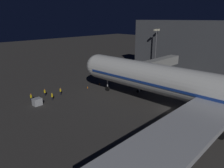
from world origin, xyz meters
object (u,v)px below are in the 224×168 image
apron_floodlight_mast (156,47)px  ground_crew_under_port_wing (45,92)px  ground_crew_near_nose_gear (52,96)px  ground_crew_marshaller_fwd (31,97)px  jet_bridge (153,65)px  ground_crew_by_belt_loader (60,91)px  traffic_cone_nose_port (99,84)px  baggage_container_near_belt (37,102)px  traffic_cone_nose_starboard (88,87)px

apron_floodlight_mast → ground_crew_under_port_wing: bearing=-8.9°
ground_crew_near_nose_gear → ground_crew_marshaller_fwd: 4.71m
jet_bridge → ground_crew_marshaller_fwd: size_ratio=11.44×
ground_crew_marshaller_fwd → apron_floodlight_mast: bearing=172.9°
ground_crew_marshaller_fwd → ground_crew_by_belt_loader: bearing=167.8°
apron_floodlight_mast → traffic_cone_nose_port: bearing=-8.0°
baggage_container_near_belt → ground_crew_marshaller_fwd: size_ratio=1.00×
ground_crew_under_port_wing → traffic_cone_nose_port: 15.79m
jet_bridge → ground_crew_by_belt_loader: 25.32m
traffic_cone_nose_port → traffic_cone_nose_starboard: bearing=0.0°
jet_bridge → ground_crew_by_belt_loader: (21.39, -12.55, -5.10)m
apron_floodlight_mast → ground_crew_by_belt_loader: (35.83, -3.84, -7.76)m
baggage_container_near_belt → ground_crew_marshaller_fwd: 3.28m
jet_bridge → traffic_cone_nose_starboard: jet_bridge is taller
baggage_container_near_belt → ground_crew_near_nose_gear: ground_crew_near_nose_gear is taller
traffic_cone_nose_port → traffic_cone_nose_starboard: same height
ground_crew_by_belt_loader → baggage_container_near_belt: bearing=14.1°
ground_crew_near_nose_gear → traffic_cone_nose_starboard: (-11.41, -0.98, -0.71)m
jet_bridge → baggage_container_near_belt: 30.92m
ground_crew_near_nose_gear → traffic_cone_nose_port: bearing=-176.5°
apron_floodlight_mast → ground_crew_under_port_wing: apron_floodlight_mast is taller
traffic_cone_nose_port → ground_crew_near_nose_gear: bearing=3.5°
ground_crew_near_nose_gear → ground_crew_by_belt_loader: (-3.28, -1.57, 0.03)m
ground_crew_near_nose_gear → traffic_cone_nose_starboard: 11.47m
apron_floodlight_mast → ground_crew_marshaller_fwd: size_ratio=8.29×
ground_crew_near_nose_gear → traffic_cone_nose_starboard: ground_crew_near_nose_gear is taller
jet_bridge → baggage_container_near_belt: jet_bridge is taller
jet_bridge → ground_crew_under_port_wing: (24.37, -14.81, -5.14)m
baggage_container_near_belt → ground_crew_marshaller_fwd: (-0.23, -3.27, 0.20)m
apron_floodlight_mast → traffic_cone_nose_port: apron_floodlight_mast is taller
ground_crew_near_nose_gear → ground_crew_under_port_wing: 3.84m
ground_crew_marshaller_fwd → traffic_cone_nose_starboard: 15.16m
ground_crew_near_nose_gear → ground_crew_by_belt_loader: bearing=-154.5°
apron_floodlight_mast → traffic_cone_nose_port: (23.30, -3.25, -8.50)m
ground_crew_by_belt_loader → traffic_cone_nose_starboard: size_ratio=3.35×
ground_crew_under_port_wing → traffic_cone_nose_port: size_ratio=3.23×
jet_bridge → ground_crew_near_nose_gear: size_ratio=11.37×
ground_crew_by_belt_loader → ground_crew_marshaller_fwd: ground_crew_by_belt_loader is taller
traffic_cone_nose_port → traffic_cone_nose_starboard: (4.40, 0.00, 0.00)m
baggage_container_near_belt → ground_crew_under_port_wing: (-4.12, -4.05, 0.20)m
ground_crew_by_belt_loader → traffic_cone_nose_port: ground_crew_by_belt_loader is taller
jet_bridge → ground_crew_near_nose_gear: jet_bridge is taller
apron_floodlight_mast → ground_crew_near_nose_gear: apron_floodlight_mast is taller
ground_crew_under_port_wing → traffic_cone_nose_port: bearing=169.6°
apron_floodlight_mast → traffic_cone_nose_starboard: size_ratio=26.89×
ground_crew_under_port_wing → traffic_cone_nose_port: (-15.51, 2.85, -0.70)m
ground_crew_marshaller_fwd → traffic_cone_nose_starboard: (-15.00, 2.07, -0.71)m
ground_crew_under_port_wing → traffic_cone_nose_starboard: ground_crew_under_port_wing is taller
baggage_container_near_belt → ground_crew_by_belt_loader: 7.33m
apron_floodlight_mast → traffic_cone_nose_starboard: (27.70, -3.25, -8.50)m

